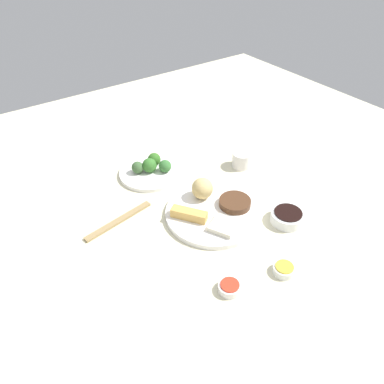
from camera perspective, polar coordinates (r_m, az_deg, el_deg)
name	(u,v)px	position (r m, az deg, el deg)	size (l,w,h in m)	color
tabletop	(213,217)	(1.16, 3.28, -3.91)	(2.20, 2.20, 0.02)	beige
main_plate	(212,213)	(1.15, 3.11, -3.29)	(0.30, 0.30, 0.02)	white
rice_scoop	(202,188)	(1.18, 1.59, 0.55)	(0.07, 0.07, 0.07)	tan
spring_roll	(189,214)	(1.11, -0.47, -3.44)	(0.11, 0.03, 0.03)	#D9A752
crab_rangoon_wonton	(224,226)	(1.09, 4.86, -5.15)	(0.07, 0.07, 0.02)	beige
stir_fry_heap	(235,203)	(1.17, 6.58, -1.63)	(0.10, 0.10, 0.02)	#4C2E1B
broccoli_plate	(150,173)	(1.33, -6.40, 2.97)	(0.22, 0.22, 0.01)	white
broccoli_floret_0	(149,165)	(1.31, -6.53, 4.08)	(0.05, 0.05, 0.05)	#35702A
broccoli_floret_1	(154,159)	(1.34, -5.80, 4.99)	(0.05, 0.05, 0.05)	#336922
broccoli_floret_2	(165,166)	(1.31, -4.15, 3.98)	(0.04, 0.04, 0.04)	#356D32
broccoli_floret_4	(138,167)	(1.31, -8.32, 3.73)	(0.04, 0.04, 0.04)	#3B5D33
soy_sauce_bowl	(287,217)	(1.16, 14.39, -3.74)	(0.10, 0.10, 0.03)	white
soy_sauce_bowl_liquid	(288,213)	(1.15, 14.53, -3.07)	(0.08, 0.08, 0.00)	black
sauce_ramekin_hot_mustard	(284,270)	(1.02, 13.89, -11.47)	(0.06, 0.06, 0.02)	white
sauce_ramekin_hot_mustard_liquid	(285,267)	(1.01, 13.99, -11.02)	(0.05, 0.05, 0.00)	yellow
sauce_ramekin_sweet_and_sour	(230,288)	(0.96, 5.78, -14.37)	(0.06, 0.06, 0.02)	white
sauce_ramekin_sweet_and_sour_liquid	(230,285)	(0.95, 5.83, -13.93)	(0.05, 0.05, 0.00)	red
teacup	(242,160)	(1.36, 7.61, 4.92)	(0.07, 0.07, 0.06)	silver
chopsticks_pair	(119,221)	(1.15, -11.14, -4.33)	(0.23, 0.02, 0.01)	#9B8052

